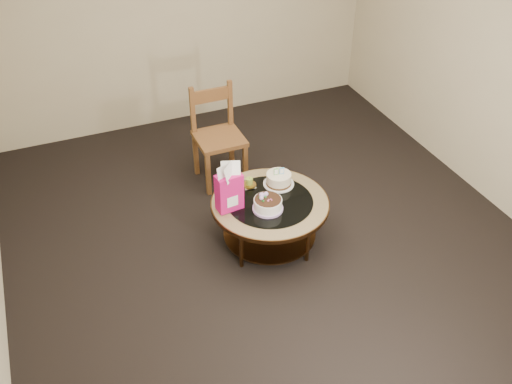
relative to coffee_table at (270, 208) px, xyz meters
name	(u,v)px	position (x,y,z in m)	size (l,w,h in m)	color
ground	(269,241)	(0.00, 0.00, -0.38)	(5.00, 5.00, 0.00)	black
room_walls	(272,85)	(0.00, 0.00, 1.16)	(4.52, 5.02, 2.61)	#B9AD8C
coffee_table	(270,208)	(0.00, 0.00, 0.00)	(1.02, 1.02, 0.46)	#523117
decorated_cake	(268,205)	(-0.07, -0.10, 0.13)	(0.26, 0.26, 0.15)	#B894D1
cream_cake	(279,179)	(0.17, 0.19, 0.13)	(0.27, 0.27, 0.17)	silver
gift_bag	(229,187)	(-0.35, 0.04, 0.29)	(0.23, 0.18, 0.43)	#D91469
pillar_candle	(249,183)	(-0.08, 0.27, 0.11)	(0.12, 0.12, 0.09)	#E5BB5E
dining_chair	(218,135)	(-0.07, 1.12, 0.12)	(0.46, 0.46, 0.99)	brown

